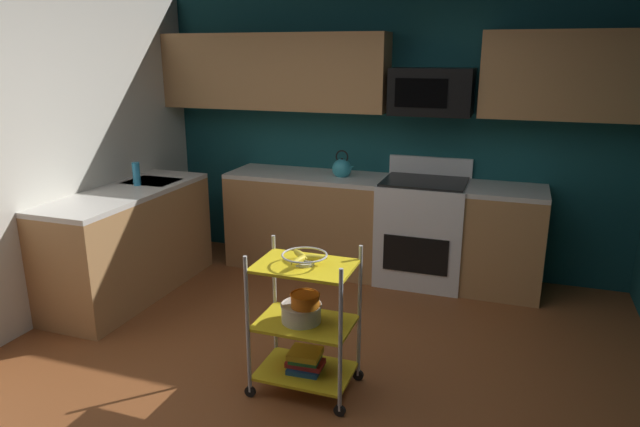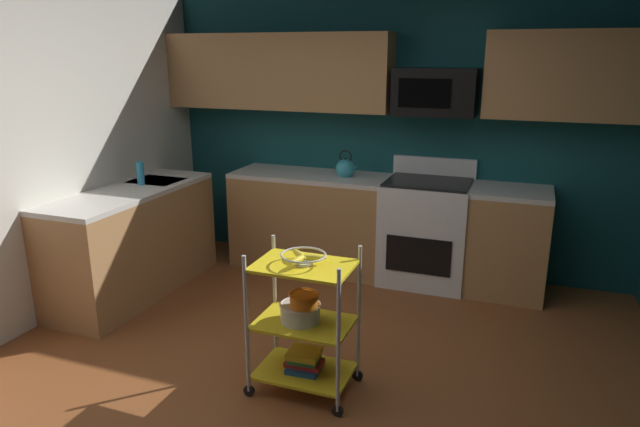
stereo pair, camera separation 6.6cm
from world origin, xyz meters
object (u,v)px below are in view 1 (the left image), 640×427
Objects in this scene: kettle at (342,168)px; dish_soap_bottle at (136,174)px; oven_range at (422,230)px; microwave at (432,92)px; rolling_cart at (305,322)px; mixing_bowl_large at (301,312)px; fruit_bowl at (304,257)px; mixing_bowl_small at (305,300)px; book_stack at (305,360)px.

kettle reaches higher than dish_soap_bottle.
microwave is at bearing 90.26° from oven_range.
kettle is at bearing 30.93° from dish_soap_bottle.
rolling_cart is 3.63× the size of mixing_bowl_large.
mixing_bowl_large is at bearing -101.24° from oven_range.
microwave is at bearing 79.95° from fruit_bowl.
mixing_bowl_large is at bearing -28.81° from dish_soap_bottle.
mixing_bowl_small is at bearing -100.11° from oven_range.
rolling_cart is 3.36× the size of fruit_bowl.
microwave is 2.29m from fruit_bowl.
mixing_bowl_large is 0.11m from mixing_bowl_small.
book_stack is at bearing 113.94° from mixing_bowl_small.
rolling_cart is at bearing -78.84° from kettle.
fruit_bowl is at bearing 113.94° from mixing_bowl_small.
fruit_bowl is 1.18× the size of book_stack.
oven_range reaches higher than mixing_bowl_large.
oven_range reaches higher than rolling_cart.
microwave reaches higher than book_stack.
mixing_bowl_large is 1.38× the size of mixing_bowl_small.
dish_soap_bottle is (-1.96, 1.06, 0.14)m from fruit_bowl.
mixing_bowl_small is 0.91× the size of dish_soap_bottle.
microwave reaches higher than fruit_bowl.
book_stack is at bearing -28.51° from dish_soap_bottle.
kettle is at bearing 101.16° from book_stack.
mixing_bowl_large is 1.26× the size of dish_soap_bottle.
microwave reaches higher than mixing_bowl_small.
kettle is at bearing 101.34° from mixing_bowl_small.
book_stack is at bearing 0.00° from mixing_bowl_large.
kettle is (-0.77, -0.11, -0.70)m from microwave.
book_stack is (0.00, 0.00, -0.26)m from rolling_cart.
microwave reaches higher than mixing_bowl_large.
oven_range is 1.20× the size of rolling_cart.
book_stack is (0.00, 0.00, -0.68)m from fruit_bowl.
oven_range is 4.77× the size of book_stack.
kettle reaches higher than oven_range.
kettle is 1.82m from dish_soap_bottle.
fruit_bowl is at bearing -100.58° from oven_range.
oven_range is 2.08m from fruit_bowl.
rolling_cart is (-0.37, -2.00, -0.02)m from oven_range.
kettle is (-0.39, 2.00, 0.54)m from rolling_cart.
microwave is 2.57× the size of fruit_bowl.
mixing_bowl_small reaches higher than mixing_bowl_large.
mixing_bowl_small is 2.29m from dish_soap_bottle.
book_stack is at bearing 0.00° from rolling_cart.
oven_range is 1.57× the size of microwave.
mixing_bowl_small is 2.10m from kettle.
fruit_bowl is 1.49× the size of mixing_bowl_small.
oven_range reaches higher than mixing_bowl_small.
fruit_bowl is (-0.37, -2.00, 0.40)m from oven_range.
rolling_cart is 3.97× the size of book_stack.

